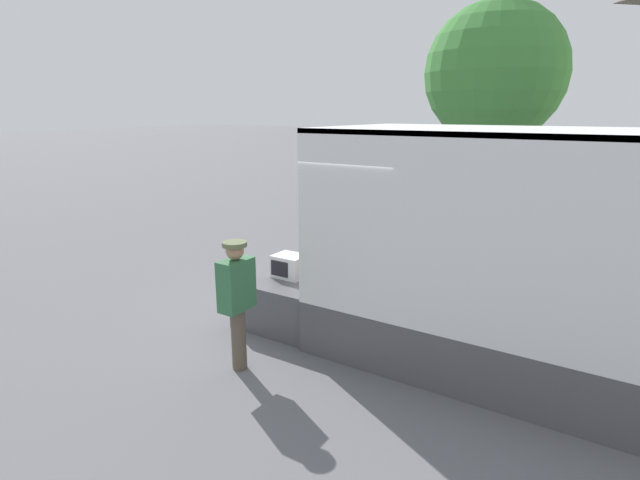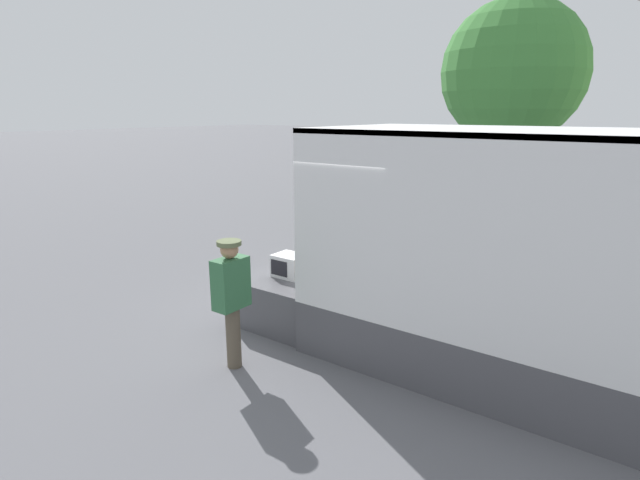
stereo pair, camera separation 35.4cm
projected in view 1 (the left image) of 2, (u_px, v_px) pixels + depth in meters
ground_plane at (346, 320)px, 7.60m from camera, size 160.00×160.00×0.00m
tailgate_deck at (311, 290)px, 7.85m from camera, size 1.30×2.34×0.70m
microwave at (290, 266)px, 7.36m from camera, size 0.47×0.40×0.33m
portable_generator at (337, 248)px, 8.13m from camera, size 0.58×0.44×0.55m
worker_person at (237, 293)px, 5.93m from camera, size 0.29×0.44×1.62m
street_tree at (495, 73)px, 15.74m from camera, size 4.43×4.43×6.46m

